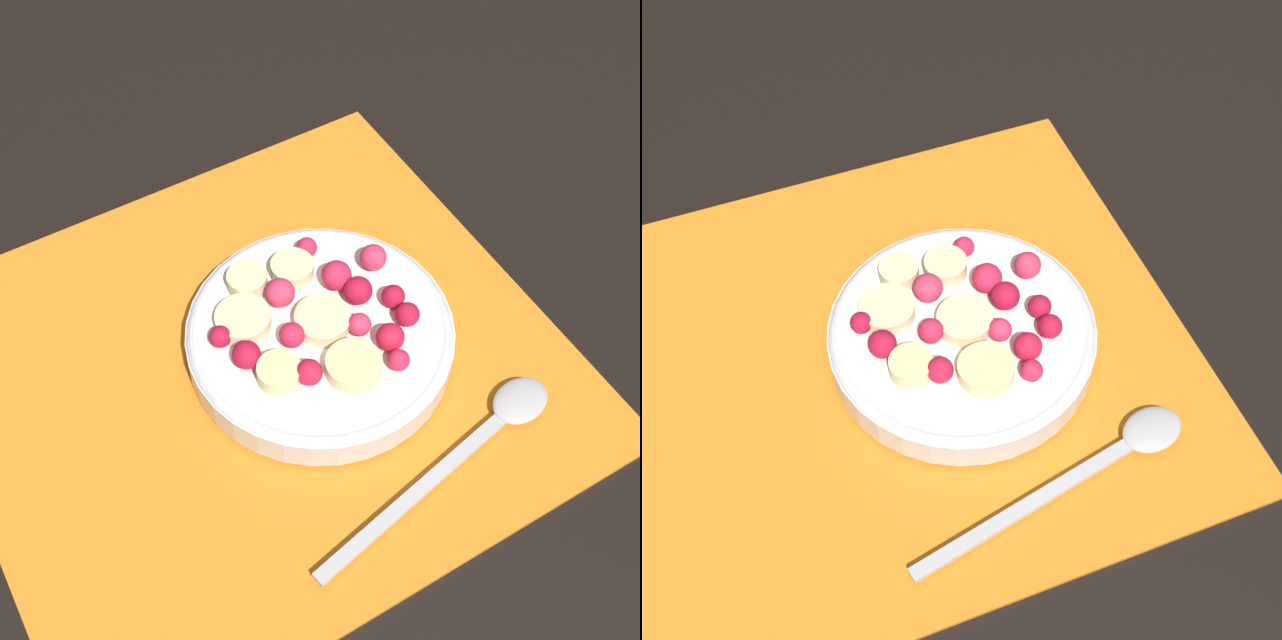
# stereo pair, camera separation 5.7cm
# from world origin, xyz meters

# --- Properties ---
(ground_plane) EXTENTS (3.00, 3.00, 0.00)m
(ground_plane) POSITION_xyz_m (0.00, 0.00, 0.00)
(ground_plane) COLOR black
(placemat) EXTENTS (0.39, 0.36, 0.01)m
(placemat) POSITION_xyz_m (0.00, 0.00, 0.00)
(placemat) COLOR orange
(placemat) RESTS_ON ground_plane
(fruit_bowl) EXTENTS (0.18, 0.18, 0.05)m
(fruit_bowl) POSITION_xyz_m (0.04, -0.01, 0.02)
(fruit_bowl) COLOR silver
(fruit_bowl) RESTS_ON placemat
(spoon) EXTENTS (0.20, 0.06, 0.01)m
(spoon) POSITION_xyz_m (0.10, -0.12, 0.01)
(spoon) COLOR #B2B2B7
(spoon) RESTS_ON placemat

